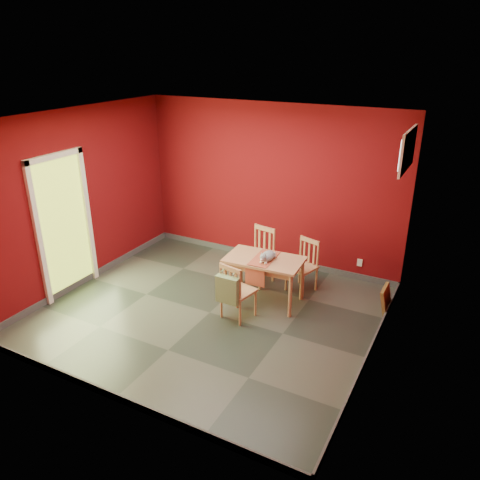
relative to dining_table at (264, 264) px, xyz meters
The scene contains 13 objects.
ground 1.04m from the dining_table, 128.56° to the right, with size 4.50×4.50×0.00m, color #2D342D.
room_shell 1.01m from the dining_table, 128.56° to the right, with size 4.50×4.50×4.50m.
doorway 3.00m from the dining_table, 158.90° to the right, with size 0.06×1.01×2.13m.
window 2.46m from the dining_table, 11.20° to the left, with size 0.05×0.90×0.50m.
outlet_plate 1.73m from the dining_table, 51.04° to the left, with size 0.08×0.01×0.12m, color silver.
dining_table is the anchor object (origin of this frame).
table_runner 0.11m from the dining_table, 90.00° to the right, with size 0.32×0.62×0.31m.
chair_far_left 0.64m from the dining_table, 121.86° to the left, with size 0.49×0.49×0.90m.
chair_far_right 0.73m from the dining_table, 57.12° to the left, with size 0.48×0.48×0.82m.
chair_near 0.63m from the dining_table, 102.45° to the right, with size 0.46×0.46×0.84m.
tote_bag 0.82m from the dining_table, 101.14° to the right, with size 0.32×0.19×0.45m.
cat 0.19m from the dining_table, 21.83° to the right, with size 0.19×0.36×0.18m, color slate, non-canonical shape.
picture_frame 1.79m from the dining_table, 17.63° to the left, with size 0.13×0.38×0.38m.
Camera 1 is at (3.05, -4.86, 3.52)m, focal length 35.00 mm.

